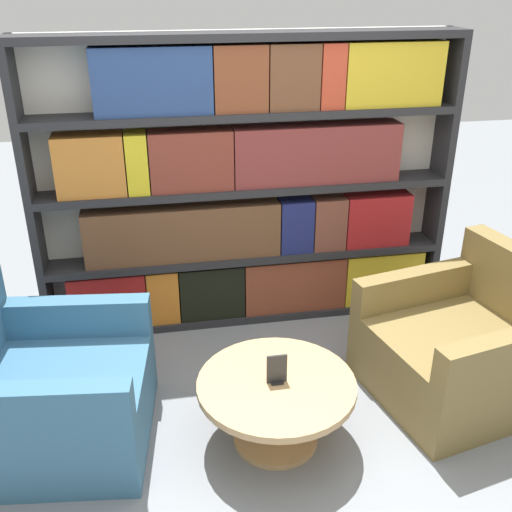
% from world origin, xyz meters
% --- Properties ---
extents(ground_plane, '(14.00, 14.00, 0.00)m').
position_xyz_m(ground_plane, '(0.00, 0.00, 0.00)').
color(ground_plane, gray).
extents(bookshelf, '(2.83, 0.30, 1.99)m').
position_xyz_m(bookshelf, '(0.02, 1.44, 0.97)').
color(bookshelf, silver).
rests_on(bookshelf, ground_plane).
extents(armchair_left, '(1.05, 1.01, 0.85)m').
position_xyz_m(armchair_left, '(-1.25, 0.32, 0.29)').
color(armchair_left, '#386684').
rests_on(armchair_left, ground_plane).
extents(armchair_right, '(1.12, 1.08, 0.85)m').
position_xyz_m(armchair_right, '(1.12, 0.33, 0.29)').
color(armchair_right, olive).
rests_on(armchair_right, ground_plane).
extents(coffee_table, '(0.84, 0.84, 0.39)m').
position_xyz_m(coffee_table, '(-0.07, 0.09, 0.28)').
color(coffee_table, tan).
rests_on(coffee_table, ground_plane).
extents(table_sign, '(0.11, 0.06, 0.17)m').
position_xyz_m(table_sign, '(-0.07, 0.09, 0.46)').
color(table_sign, black).
rests_on(table_sign, coffee_table).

